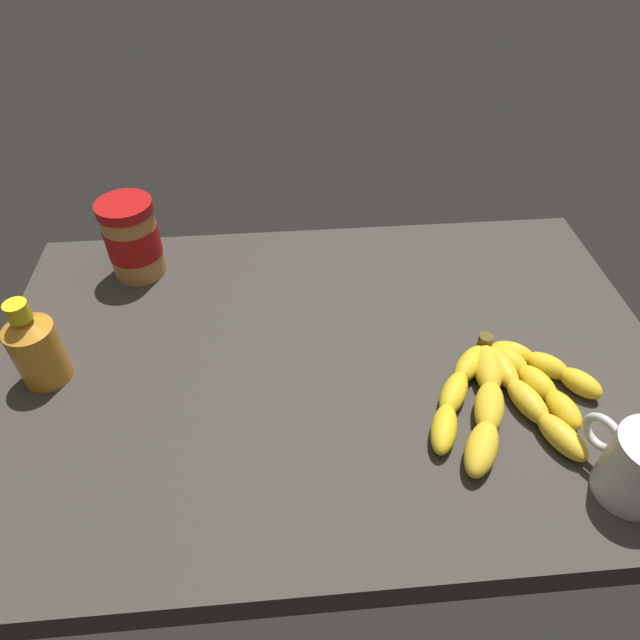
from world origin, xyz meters
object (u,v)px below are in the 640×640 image
at_px(banana_bunch, 506,392).
at_px(honey_bottle, 37,344).
at_px(coffee_mug, 639,466).
at_px(peanut_butter_jar, 132,239).

distance_m(banana_bunch, honey_bottle, 0.62).
relative_size(banana_bunch, honey_bottle, 1.95).
height_order(banana_bunch, coffee_mug, coffee_mug).
distance_m(honey_bottle, coffee_mug, 0.74).
relative_size(peanut_butter_jar, coffee_mug, 1.21).
height_order(honey_bottle, coffee_mug, honey_bottle).
bearing_deg(coffee_mug, honey_bottle, -18.59).
distance_m(banana_bunch, coffee_mug, 0.17).
bearing_deg(honey_bottle, peanut_butter_jar, -112.65).
xyz_separation_m(banana_bunch, peanut_butter_jar, (0.52, -0.32, 0.05)).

